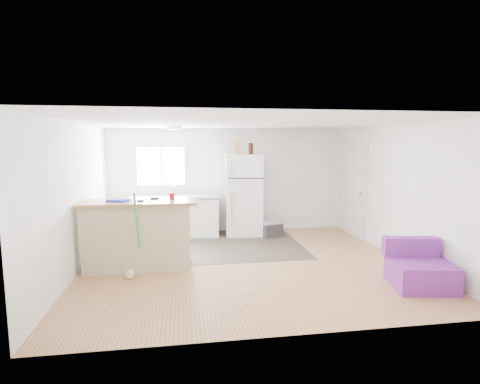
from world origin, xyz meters
The scene contains 19 objects.
room centered at (0.00, 0.00, 1.20)m, with size 5.51×5.01×2.41m.
vinyl_zone centered at (-0.73, 1.25, 0.00)m, with size 4.05×2.50×0.00m, color #382E2A.
window centered at (-1.55, 2.49, 1.55)m, with size 1.18×0.06×0.98m.
interior_door centered at (2.72, 1.55, 1.02)m, with size 0.11×0.92×2.10m.
ceiling_fixture centered at (-1.20, 1.20, 2.36)m, with size 0.30×0.30×0.07m, color white.
kitchen_cabinets centered at (-1.26, 2.19, 0.46)m, with size 2.07×0.81×1.18m.
peninsula centered at (-1.81, 0.03, 0.57)m, with size 1.86×0.74×1.13m.
refrigerator centered at (0.29, 2.10, 0.91)m, with size 0.87×0.83×1.82m.
cooler centered at (0.88, 1.80, 0.18)m, with size 0.54×0.44×0.35m.
purple_seat centered at (2.30, -1.41, 0.24)m, with size 0.94×0.91×0.67m.
cleaner_jug centered at (-1.54, -0.02, 0.13)m, with size 0.15×0.13×0.30m.
mop centered at (-1.86, -0.42, 0.23)m, with size 0.24×0.38×1.34m.
red_cup centered at (-1.25, 0.07, 1.19)m, with size 0.08×0.08×0.12m, color red.
blue_tray centered at (-2.11, 0.01, 1.15)m, with size 0.30×0.22×0.04m, color #1630D1.
tool_a centered at (-1.54, 0.16, 1.15)m, with size 0.14×0.05×0.03m, color black.
tool_b centered at (-1.75, -0.07, 1.15)m, with size 0.10×0.04×0.03m, color black.
cardboard_box centered at (0.15, 2.03, 1.97)m, with size 0.20×0.10×0.30m, color tan.
bottle_left centered at (0.42, 2.00, 1.95)m, with size 0.07×0.07×0.25m, color #361909.
bottle_right centered at (0.47, 2.06, 1.95)m, with size 0.07×0.07×0.25m, color #361909.
Camera 1 is at (-1.08, -6.17, 2.06)m, focal length 28.00 mm.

